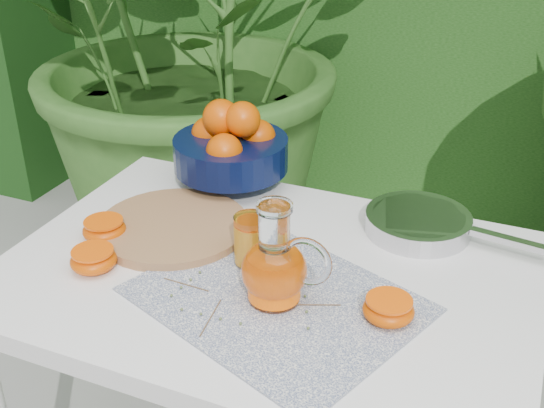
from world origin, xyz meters
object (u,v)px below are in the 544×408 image
at_px(cutting_board, 173,227).
at_px(saute_pan, 420,222).
at_px(white_table, 268,304).
at_px(fruit_bowl, 231,146).
at_px(juice_pitcher, 275,268).

bearing_deg(cutting_board, saute_pan, 22.75).
height_order(white_table, fruit_bowl, fruit_bowl).
xyz_separation_m(cutting_board, juice_pitcher, (0.29, -0.14, 0.06)).
bearing_deg(cutting_board, juice_pitcher, -25.95).
bearing_deg(saute_pan, white_table, -132.90).
relative_size(white_table, juice_pitcher, 5.28).
distance_m(juice_pitcher, saute_pan, 0.39).
relative_size(fruit_bowl, saute_pan, 0.81).
height_order(white_table, cutting_board, cutting_board).
bearing_deg(white_table, fruit_bowl, 126.30).
relative_size(fruit_bowl, juice_pitcher, 1.69).
bearing_deg(juice_pitcher, fruit_bowl, 125.13).
distance_m(cutting_board, saute_pan, 0.51).
bearing_deg(fruit_bowl, white_table, -53.70).
xyz_separation_m(fruit_bowl, juice_pitcher, (0.27, -0.39, -0.03)).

